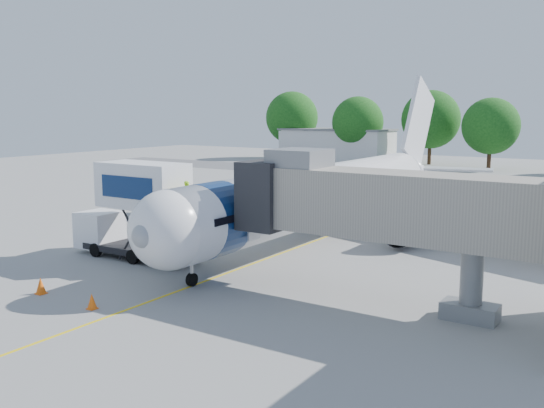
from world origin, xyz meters
The scene contains 13 objects.
ground centered at (0.00, 0.00, 0.00)m, with size 160.00×160.00×0.00m, color gray.
guidance_line centered at (0.00, 0.00, 0.01)m, with size 0.15×70.00×0.01m, color yellow.
taxiway_strip centered at (0.00, 42.00, 0.00)m, with size 120.00×10.00×0.01m, color #59595B.
aircraft centered at (0.00, 4.12, 2.95)m, with size 34.17×37.73×11.35m.
jet_bridge centered at (7.99, -7.00, 4.34)m, with size 13.90×3.20×6.60m.
catering_hiloader centered at (-6.27, -7.00, 2.76)m, with size 8.50×2.44×5.50m.
safety_cone_a centered at (-1.32, -14.42, 0.32)m, with size 0.43×0.43×0.68m.
safety_cone_b centered at (-5.00, -14.26, 0.37)m, with size 0.49×0.49×0.77m.
outbuilding_left centered at (-28.00, 60.00, 2.66)m, with size 18.40×8.40×5.30m.
tree_a centered at (-36.81, 59.95, 7.02)m, with size 9.07×9.07×11.56m.
tree_b centered at (-23.59, 58.62, 6.40)m, with size 8.27×8.27×10.54m.
tree_c centered at (-12.35, 60.78, 6.92)m, with size 8.94×8.94×11.39m.
tree_d centered at (-2.49, 57.10, 6.12)m, with size 7.92×7.92×10.09m.
Camera 1 is at (18.66, -30.93, 8.38)m, focal length 40.00 mm.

